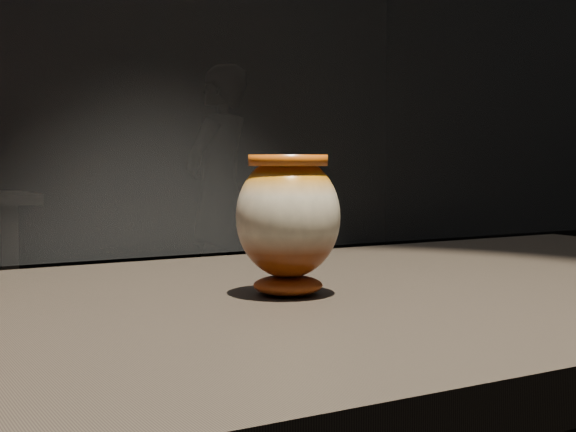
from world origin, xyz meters
The scene contains 2 objects.
main_vase centered at (0.10, 0.00, 0.99)m, with size 0.15×0.15×0.17m.
visitor centered at (1.98, 4.22, 0.86)m, with size 0.63×0.41×1.72m, color black.
Camera 1 is at (-0.38, -0.82, 1.06)m, focal length 50.00 mm.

